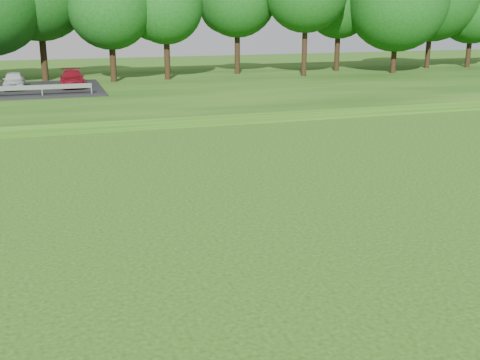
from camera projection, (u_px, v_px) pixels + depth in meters
name	position (u px, v px, depth m)	size (l,w,h in m)	color
berm	(250.00, 85.00, 48.91)	(130.00, 30.00, 0.60)	#16430C
walking_path	(325.00, 116.00, 36.17)	(130.00, 1.60, 0.04)	gray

